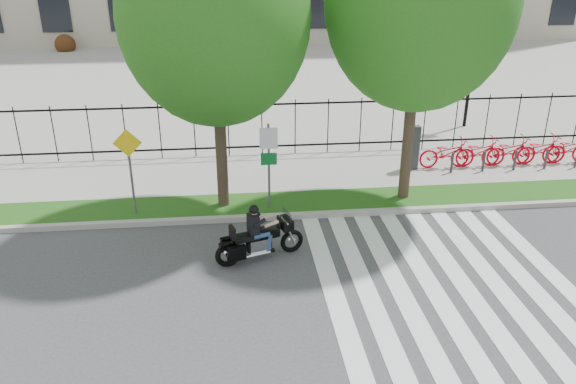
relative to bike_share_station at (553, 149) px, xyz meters
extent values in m
plane|color=#3B3B3D|center=(-11.16, -7.20, -0.66)|extent=(120.00, 120.00, 0.00)
cube|color=#9A9991|center=(-11.16, -3.10, -0.58)|extent=(60.00, 0.20, 0.15)
cube|color=#194912|center=(-11.16, -2.25, -0.58)|extent=(60.00, 1.50, 0.15)
cube|color=#98968E|center=(-11.16, 0.25, -0.58)|extent=(60.00, 3.50, 0.15)
cube|color=#98968E|center=(-11.16, 17.80, -0.61)|extent=(80.00, 34.00, 0.10)
cylinder|color=black|center=(-1.16, 4.80, 1.34)|extent=(0.14, 0.14, 4.00)
cylinder|color=black|center=(-1.16, 4.80, 3.24)|extent=(0.06, 0.70, 0.70)
sphere|color=white|center=(-1.51, 4.80, 3.34)|extent=(0.36, 0.36, 0.36)
sphere|color=white|center=(-0.81, 4.80, 3.34)|extent=(0.36, 0.36, 0.36)
cylinder|color=#33231C|center=(-11.37, -2.25, 1.40)|extent=(0.32, 0.32, 3.82)
ellipsoid|color=#186316|center=(-11.37, -2.25, 4.81)|extent=(5.00, 5.00, 5.75)
cylinder|color=#33231C|center=(-5.97, -2.25, 1.54)|extent=(0.32, 0.32, 4.09)
ellipsoid|color=#186316|center=(-5.97, -2.25, 5.11)|extent=(5.11, 5.11, 5.88)
cube|color=#2D2D33|center=(-4.99, 0.00, 0.24)|extent=(0.35, 0.25, 1.50)
imported|color=red|center=(-3.79, 0.00, 0.00)|extent=(1.93, 0.67, 1.01)
cylinder|color=#2D2D33|center=(-3.79, -0.50, -0.16)|extent=(0.08, 0.08, 0.70)
imported|color=red|center=(-2.69, 0.00, 0.00)|extent=(1.93, 0.67, 1.01)
cylinder|color=#2D2D33|center=(-2.69, -0.50, -0.16)|extent=(0.08, 0.08, 0.70)
imported|color=red|center=(-1.59, 0.00, 0.00)|extent=(1.93, 0.67, 1.01)
cylinder|color=#2D2D33|center=(-1.59, -0.50, -0.16)|extent=(0.08, 0.08, 0.70)
imported|color=red|center=(-0.49, 0.00, 0.00)|extent=(1.93, 0.67, 1.01)
cylinder|color=#2D2D33|center=(-0.49, -0.50, -0.16)|extent=(0.08, 0.08, 0.70)
imported|color=red|center=(0.61, 0.00, 0.00)|extent=(1.93, 0.67, 1.01)
cylinder|color=#59595B|center=(-10.05, -2.60, 0.74)|extent=(0.07, 0.07, 2.50)
cube|color=white|center=(-10.05, -2.64, 1.59)|extent=(0.50, 0.03, 0.60)
cube|color=#0C6626|center=(-10.05, -2.64, 0.99)|extent=(0.45, 0.03, 0.35)
cylinder|color=#59595B|center=(-13.86, -2.60, 0.69)|extent=(0.07, 0.07, 2.40)
cube|color=yellow|center=(-13.86, -2.64, 1.59)|extent=(0.78, 0.03, 0.78)
torus|color=black|center=(-9.67, -5.00, -0.36)|extent=(0.62, 0.30, 0.61)
torus|color=black|center=(-11.27, -5.51, -0.36)|extent=(0.65, 0.32, 0.64)
cube|color=black|center=(-9.84, -5.05, 0.18)|extent=(0.40, 0.54, 0.27)
cube|color=#26262B|center=(-9.78, -5.03, 0.38)|extent=(0.26, 0.46, 0.27)
cube|color=silver|center=(-10.51, -5.27, -0.26)|extent=(0.60, 0.45, 0.35)
cube|color=black|center=(-10.26, -5.19, 0.03)|extent=(0.55, 0.43, 0.23)
cube|color=black|center=(-10.81, -5.36, 0.01)|extent=(0.69, 0.49, 0.12)
cube|color=black|center=(-11.15, -5.47, 0.21)|extent=(0.18, 0.31, 0.30)
cube|color=black|center=(-11.06, -5.72, -0.22)|extent=(0.46, 0.27, 0.35)
cube|color=black|center=(-11.23, -5.22, -0.22)|extent=(0.46, 0.27, 0.35)
cube|color=black|center=(-10.64, -5.31, 0.33)|extent=(0.31, 0.40, 0.46)
sphere|color=tan|center=(-10.62, -5.30, 0.67)|extent=(0.20, 0.20, 0.20)
sphere|color=black|center=(-10.62, -5.30, 0.70)|extent=(0.24, 0.24, 0.24)
camera|label=1|loc=(-11.10, -17.33, 6.36)|focal=35.00mm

